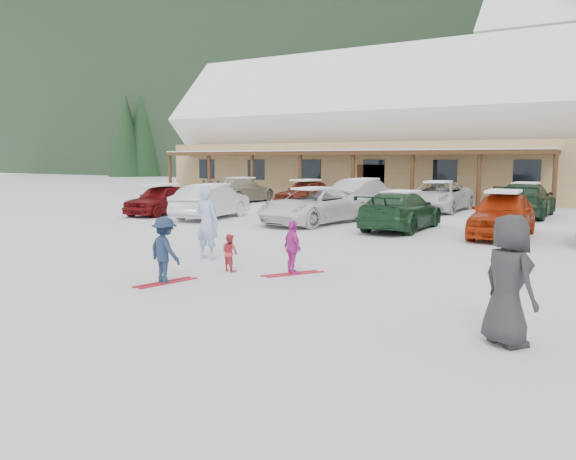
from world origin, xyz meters
The scene contains 21 objects.
ground centered at (0.00, 0.00, 0.00)m, with size 160.00×160.00×0.00m, color silver.
day_lodge centered at (-9.00, 27.96, 3.94)m, with size 29.12×12.50×10.38m.
conifer_0 centered at (-26.00, 30.00, 5.69)m, with size 4.40×4.40×10.20m.
conifer_2 centered at (-30.00, 42.00, 6.83)m, with size 5.28×5.28×12.24m.
adult_skier centered at (-2.49, 1.61, 0.95)m, with size 0.69×0.45×1.90m, color #95AAD8.
toddler_red centered at (-1.03, 0.63, 0.43)m, with size 0.42×0.33×0.86m, color #C4323B.
child_navy centered at (-1.41, -1.07, 0.69)m, with size 0.89×0.51×1.38m, color #182740.
skis_child_navy centered at (-1.41, -1.07, 0.01)m, with size 0.20×1.40×0.03m, color #A81828.
child_magenta centered at (0.39, 1.05, 0.60)m, with size 0.71×0.29×1.21m, color #C02A9B.
skis_child_magenta centered at (0.39, 1.05, 0.01)m, with size 0.20×1.40×0.03m, color #A81828.
bystander_dark centered at (5.35, -1.52, 0.91)m, with size 0.89×0.58×1.82m, color #262628.
parked_car_0 centered at (-11.65, 9.51, 0.69)m, with size 1.64×4.07×1.39m, color #600B0D.
parked_car_1 centered at (-8.59, 9.35, 0.73)m, with size 1.55×4.43×1.46m, color silver.
parked_car_2 centered at (-3.91, 9.90, 0.71)m, with size 2.34×5.08×1.41m, color white.
parked_car_3 centered at (-0.31, 9.91, 0.69)m, with size 1.94×4.78×1.39m, color #193C23.
parked_car_4 centered at (3.22, 9.78, 0.76)m, with size 1.79×4.45×1.52m, color #AC2C0B.
parked_car_7 centered at (-12.85, 17.37, 0.72)m, with size 2.02×4.97×1.44m, color gray.
parked_car_8 centered at (-8.53, 17.49, 0.70)m, with size 1.65×4.11×1.40m, color maroon.
parked_car_9 centered at (-4.98, 17.33, 0.77)m, with size 1.62×4.65×1.53m, color #AAAAAF.
parked_car_10 centered at (-1.24, 17.69, 0.73)m, with size 2.42×5.25×1.46m, color silver.
parked_car_11 centered at (2.85, 17.07, 0.75)m, with size 2.10×5.17×1.50m, color #1A3521.
Camera 1 is at (6.66, -9.52, 2.57)m, focal length 35.00 mm.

